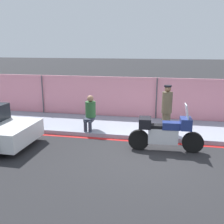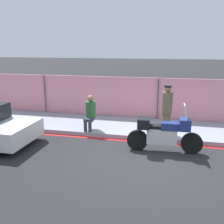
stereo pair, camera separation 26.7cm
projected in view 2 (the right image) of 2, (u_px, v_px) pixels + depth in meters
name	position (u px, v px, depth m)	size (l,w,h in m)	color
ground_plane	(149.00, 156.00, 7.63)	(120.00, 120.00, 0.00)	#262628
sidewalk	(155.00, 129.00, 9.93)	(37.92, 2.44, 0.15)	#8E93A3
curb_paint_stripe	(152.00, 143.00, 8.71)	(37.92, 0.18, 0.01)	red
storefront_fence	(158.00, 100.00, 10.95)	(36.02, 0.17, 1.85)	pink
motorcycle	(164.00, 133.00, 7.84)	(2.25, 0.57, 1.49)	black
officer_standing	(167.00, 109.00, 8.98)	(0.36, 0.36, 1.69)	brown
person_seated_on_curb	(90.00, 111.00, 9.51)	(0.38, 0.65, 1.25)	#2D3342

